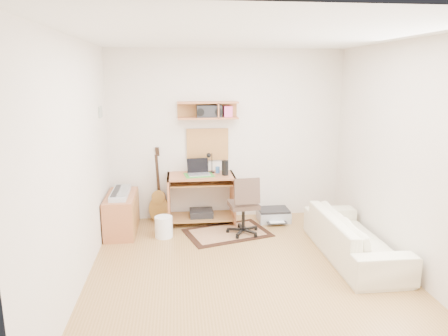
{
  "coord_description": "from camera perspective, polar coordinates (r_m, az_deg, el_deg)",
  "views": [
    {
      "loc": [
        -0.76,
        -4.33,
        2.22
      ],
      "look_at": [
        -0.15,
        1.05,
        1.0
      ],
      "focal_mm": 33.39,
      "sensor_mm": 36.0,
      "label": 1
    }
  ],
  "objects": [
    {
      "name": "pencil_cup",
      "position": [
        6.34,
        -0.88,
        -0.26
      ],
      "size": [
        0.07,
        0.07,
        0.1
      ],
      "primitive_type": "cylinder",
      "color": "#34629E",
      "rests_on": "desk"
    },
    {
      "name": "wall_shelf",
      "position": [
        6.24,
        -2.24,
        7.91
      ],
      "size": [
        0.9,
        0.25,
        0.26
      ],
      "primitive_type": "cube",
      "color": "#AD643D",
      "rests_on": "back_wall"
    },
    {
      "name": "laptop",
      "position": [
        6.19,
        -3.46,
        0.09
      ],
      "size": [
        0.36,
        0.36,
        0.24
      ],
      "primitive_type": null,
      "rotation": [
        0.0,
        0.0,
        0.12
      ],
      "color": "silver",
      "rests_on": "desk"
    },
    {
      "name": "guitar",
      "position": [
        6.41,
        -9.01,
        -2.34
      ],
      "size": [
        0.34,
        0.25,
        1.15
      ],
      "primitive_type": null,
      "rotation": [
        0.0,
        0.0,
        -0.2
      ],
      "color": "#A87A33",
      "rests_on": "floor"
    },
    {
      "name": "ceiling",
      "position": [
        4.41,
        3.64,
        17.7
      ],
      "size": [
        3.6,
        4.0,
        0.01
      ],
      "primitive_type": "cube",
      "color": "white",
      "rests_on": "ground"
    },
    {
      "name": "rug",
      "position": [
        6.02,
        0.45,
        -8.83
      ],
      "size": [
        1.31,
        1.06,
        0.02
      ],
      "primitive_type": "cube",
      "rotation": [
        0.0,
        0.0,
        0.29
      ],
      "color": "tan",
      "rests_on": "floor"
    },
    {
      "name": "cork_board",
      "position": [
        6.41,
        -2.27,
        3.26
      ],
      "size": [
        0.64,
        0.03,
        0.49
      ],
      "primitive_type": "cube",
      "color": "tan",
      "rests_on": "back_wall"
    },
    {
      "name": "sofa",
      "position": [
        5.42,
        17.39,
        -8.02
      ],
      "size": [
        0.53,
        1.81,
        0.71
      ],
      "primitive_type": "imported",
      "rotation": [
        0.0,
        0.0,
        1.57
      ],
      "color": "beige",
      "rests_on": "floor"
    },
    {
      "name": "waste_basket",
      "position": [
        5.91,
        -8.25,
        -7.97
      ],
      "size": [
        0.33,
        0.33,
        0.3
      ],
      "primitive_type": "cylinder",
      "rotation": [
        0.0,
        0.0,
        0.43
      ],
      "color": "white",
      "rests_on": "floor"
    },
    {
      "name": "boombox",
      "position": [
        6.24,
        -2.04,
        7.73
      ],
      "size": [
        0.37,
        0.17,
        0.19
      ],
      "primitive_type": "cube",
      "color": "black",
      "rests_on": "wall_shelf"
    },
    {
      "name": "wall_photo",
      "position": [
        5.94,
        -16.56,
        7.36
      ],
      "size": [
        0.02,
        0.2,
        0.15
      ],
      "primitive_type": "cube",
      "color": "#4C8CBF",
      "rests_on": "left_wall"
    },
    {
      "name": "desk_lamp",
      "position": [
        6.35,
        -1.66,
        0.75
      ],
      "size": [
        0.1,
        0.1,
        0.31
      ],
      "primitive_type": null,
      "color": "black",
      "rests_on": "desk"
    },
    {
      "name": "printer",
      "position": [
        6.53,
        6.78,
        -6.46
      ],
      "size": [
        0.48,
        0.38,
        0.18
      ],
      "primitive_type": "cube",
      "rotation": [
        0.0,
        0.0,
        0.01
      ],
      "color": "#A5A8AA",
      "rests_on": "floor"
    },
    {
      "name": "task_chair",
      "position": [
        5.86,
        2.67,
        -5.05
      ],
      "size": [
        0.49,
        0.49,
        0.87
      ],
      "primitive_type": null,
      "rotation": [
        0.0,
        0.0,
        0.1
      ],
      "color": "#3A2B22",
      "rests_on": "floor"
    },
    {
      "name": "back_wall",
      "position": [
        6.44,
        0.37,
        4.49
      ],
      "size": [
        3.6,
        0.01,
        2.6
      ],
      "primitive_type": "cube",
      "color": "beige",
      "rests_on": "ground"
    },
    {
      "name": "floor",
      "position": [
        4.92,
        3.21,
        -14.18
      ],
      "size": [
        3.6,
        4.0,
        0.01
      ],
      "primitive_type": "cube",
      "color": "#A37843",
      "rests_on": "ground"
    },
    {
      "name": "music_keyboard",
      "position": [
        6.07,
        -14.01,
        -3.33
      ],
      "size": [
        0.23,
        0.73,
        0.06
      ],
      "primitive_type": "cube",
      "color": "#B2B5BA",
      "rests_on": "cabinet"
    },
    {
      "name": "speaker",
      "position": [
        6.19,
        0.15,
        0.03
      ],
      "size": [
        0.1,
        0.1,
        0.22
      ],
      "primitive_type": "cylinder",
      "color": "black",
      "rests_on": "desk"
    },
    {
      "name": "right_wall",
      "position": [
        5.11,
        23.78,
        1.26
      ],
      "size": [
        0.01,
        4.0,
        2.6
      ],
      "primitive_type": "cube",
      "color": "beige",
      "rests_on": "ground"
    },
    {
      "name": "left_wall",
      "position": [
        4.54,
        -19.63,
        0.29
      ],
      "size": [
        0.01,
        4.0,
        2.6
      ],
      "primitive_type": "cube",
      "color": "beige",
      "rests_on": "ground"
    },
    {
      "name": "cabinet",
      "position": [
        6.16,
        -13.85,
        -6.07
      ],
      "size": [
        0.4,
        0.9,
        0.55
      ],
      "primitive_type": "cube",
      "color": "#AD643D",
      "rests_on": "floor"
    },
    {
      "name": "desk",
      "position": [
        6.33,
        -3.15,
        -4.25
      ],
      "size": [
        1.0,
        0.55,
        0.75
      ],
      "primitive_type": null,
      "color": "#AD643D",
      "rests_on": "floor"
    }
  ]
}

